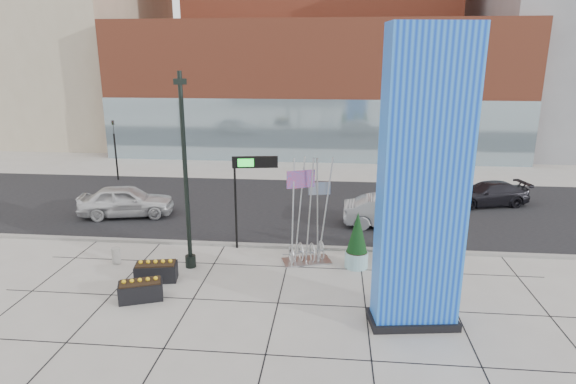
# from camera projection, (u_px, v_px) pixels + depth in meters

# --- Properties ---
(ground) EXTENTS (160.00, 160.00, 0.00)m
(ground) POSITION_uv_depth(u_px,v_px,m) (254.00, 288.00, 17.66)
(ground) COLOR #9E9991
(ground) RESTS_ON ground
(street_asphalt) EXTENTS (80.00, 12.00, 0.02)m
(street_asphalt) POSITION_uv_depth(u_px,v_px,m) (283.00, 207.00, 27.23)
(street_asphalt) COLOR black
(street_asphalt) RESTS_ON ground
(curb_edge) EXTENTS (80.00, 0.30, 0.12)m
(curb_edge) POSITION_uv_depth(u_px,v_px,m) (269.00, 246.00, 21.47)
(curb_edge) COLOR gray
(curb_edge) RESTS_ON ground
(tower_podium) EXTENTS (34.00, 10.00, 11.00)m
(tower_podium) POSITION_uv_depth(u_px,v_px,m) (315.00, 89.00, 41.92)
(tower_podium) COLOR #A4492F
(tower_podium) RESTS_ON ground
(tower_glass_front) EXTENTS (34.00, 0.60, 5.00)m
(tower_glass_front) POSITION_uv_depth(u_px,v_px,m) (312.00, 131.00, 38.14)
(tower_glass_front) COLOR #8CA5B2
(tower_glass_front) RESTS_ON ground
(blue_pylon) EXTENTS (2.88, 1.58, 9.13)m
(blue_pylon) POSITION_uv_depth(u_px,v_px,m) (423.00, 191.00, 14.15)
(blue_pylon) COLOR blue
(blue_pylon) RESTS_ON ground
(lamp_post) EXTENTS (0.53, 0.42, 7.72)m
(lamp_post) POSITION_uv_depth(u_px,v_px,m) (187.00, 192.00, 18.62)
(lamp_post) COLOR black
(lamp_post) RESTS_ON ground
(public_art_sculpture) EXTENTS (2.15, 1.52, 4.43)m
(public_art_sculpture) POSITION_uv_depth(u_px,v_px,m) (307.00, 235.00, 19.66)
(public_art_sculpture) COLOR #B8BABD
(public_art_sculpture) RESTS_ON ground
(concrete_bollard) EXTENTS (0.35, 0.35, 0.68)m
(concrete_bollard) POSITION_uv_depth(u_px,v_px,m) (116.00, 256.00, 19.71)
(concrete_bollard) COLOR gray
(concrete_bollard) RESTS_ON ground
(overhead_street_sign) EXTENTS (1.95, 0.47, 4.13)m
(overhead_street_sign) POSITION_uv_depth(u_px,v_px,m) (251.00, 171.00, 20.40)
(overhead_street_sign) COLOR black
(overhead_street_sign) RESTS_ON ground
(round_planter_east) EXTENTS (0.99, 0.99, 2.47)m
(round_planter_east) POSITION_uv_depth(u_px,v_px,m) (413.00, 230.00, 20.20)
(round_planter_east) COLOR #9CCED3
(round_planter_east) RESTS_ON ground
(round_planter_mid) EXTENTS (0.97, 0.97, 2.42)m
(round_planter_mid) POSITION_uv_depth(u_px,v_px,m) (391.00, 235.00, 19.75)
(round_planter_mid) COLOR #9CCED3
(round_planter_mid) RESTS_ON ground
(round_planter_west) EXTENTS (0.93, 0.93, 2.33)m
(round_planter_west) POSITION_uv_depth(u_px,v_px,m) (357.00, 241.00, 19.17)
(round_planter_west) COLOR #9CCED3
(round_planter_west) RESTS_ON ground
(box_planter_north) EXTENTS (1.66, 1.05, 0.84)m
(box_planter_north) POSITION_uv_depth(u_px,v_px,m) (156.00, 271.00, 18.21)
(box_planter_north) COLOR black
(box_planter_north) RESTS_ON ground
(box_planter_south) EXTENTS (1.65, 1.21, 0.82)m
(box_planter_south) POSITION_uv_depth(u_px,v_px,m) (141.00, 290.00, 16.77)
(box_planter_south) COLOR black
(box_planter_south) RESTS_ON ground
(car_white_west) EXTENTS (5.15, 2.89, 1.65)m
(car_white_west) POSITION_uv_depth(u_px,v_px,m) (126.00, 201.00, 25.45)
(car_white_west) COLOR silver
(car_white_west) RESTS_ON ground
(car_silver_mid) EXTENTS (4.71, 1.70, 1.54)m
(car_silver_mid) POSITION_uv_depth(u_px,v_px,m) (391.00, 212.00, 23.83)
(car_silver_mid) COLOR #A1A3A8
(car_silver_mid) RESTS_ON ground
(car_dark_east) EXTENTS (4.88, 2.89, 1.33)m
(car_dark_east) POSITION_uv_depth(u_px,v_px,m) (488.00, 194.00, 27.36)
(car_dark_east) COLOR black
(car_dark_east) RESTS_ON ground
(traffic_signal) EXTENTS (0.15, 0.18, 4.10)m
(traffic_signal) POSITION_uv_depth(u_px,v_px,m) (115.00, 147.00, 32.53)
(traffic_signal) COLOR black
(traffic_signal) RESTS_ON ground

